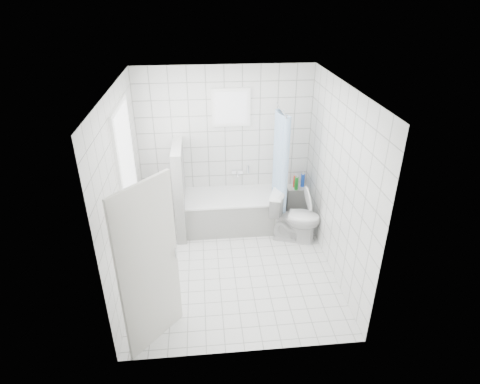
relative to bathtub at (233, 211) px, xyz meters
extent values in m
plane|color=white|center=(-0.09, -1.13, -0.29)|extent=(3.00, 3.00, 0.00)
plane|color=white|center=(-0.09, -1.13, 2.31)|extent=(3.00, 3.00, 0.00)
cube|color=white|center=(-0.09, 0.37, 1.01)|extent=(2.80, 0.02, 2.60)
cube|color=white|center=(-0.09, -2.62, 1.01)|extent=(2.80, 0.02, 2.60)
cube|color=white|center=(-1.49, -1.13, 1.01)|extent=(0.02, 3.00, 2.60)
cube|color=white|center=(1.31, -1.13, 1.01)|extent=(0.02, 3.00, 2.60)
cube|color=white|center=(-1.44, -0.83, 1.31)|extent=(0.01, 0.90, 1.40)
cube|color=white|center=(0.01, 0.33, 1.66)|extent=(0.50, 0.01, 0.50)
cube|color=white|center=(-1.40, -0.83, 0.57)|extent=(0.18, 1.02, 0.08)
cube|color=silver|center=(-1.08, -2.30, 0.71)|extent=(0.55, 0.63, 2.00)
cube|color=white|center=(0.00, 0.00, -0.02)|extent=(1.55, 0.75, 0.55)
cube|color=white|center=(0.00, 0.00, 0.27)|extent=(1.57, 0.77, 0.03)
cube|color=white|center=(-0.85, -0.05, 0.46)|extent=(0.15, 0.85, 1.50)
cube|color=white|center=(1.16, 0.25, -0.02)|extent=(0.40, 0.24, 0.55)
imported|color=white|center=(0.94, -0.48, 0.11)|extent=(0.88, 0.68, 0.80)
cylinder|color=silver|center=(0.73, -0.03, 1.71)|extent=(0.02, 0.80, 0.02)
cube|color=silver|center=(0.10, 0.33, 0.56)|extent=(0.18, 0.06, 0.06)
imported|color=#36B9F4|center=(-1.39, -0.98, 0.70)|extent=(0.09, 0.09, 0.17)
imported|color=silver|center=(-1.39, -0.72, 0.76)|extent=(0.12, 0.12, 0.29)
imported|color=white|center=(-1.39, -0.83, 0.69)|extent=(0.15, 0.15, 0.16)
imported|color=#CD4F83|center=(-1.39, -1.21, 0.78)|extent=(0.13, 0.13, 0.33)
imported|color=#E371E1|center=(-1.39, -0.57, 0.71)|extent=(0.13, 0.13, 0.20)
cylinder|color=#189327|center=(1.09, 0.18, 0.37)|extent=(0.06, 0.06, 0.22)
cylinder|color=#F73C1D|center=(1.09, 0.27, 0.36)|extent=(0.06, 0.06, 0.21)
cylinder|color=blue|center=(1.22, 0.28, 0.37)|extent=(0.06, 0.06, 0.23)
camera|label=1|loc=(-0.46, -5.76, 3.39)|focal=30.00mm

